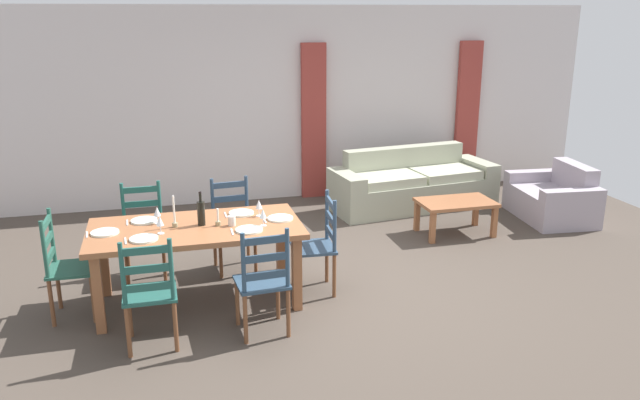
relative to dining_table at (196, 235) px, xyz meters
name	(u,v)px	position (x,y,z in m)	size (l,w,h in m)	color
ground_plane	(335,288)	(1.32, -0.01, -0.67)	(9.60, 9.60, 0.02)	#493F36
wall_far	(272,105)	(1.32, 3.29, 0.69)	(9.60, 0.16, 2.70)	silver
curtain_panel_left	(314,122)	(1.89, 3.15, 0.44)	(0.35, 0.08, 2.20)	#993831
curtain_panel_right	(467,115)	(4.29, 3.15, 0.44)	(0.35, 0.08, 2.20)	#993831
dining_table	(196,235)	(0.00, 0.00, 0.00)	(1.90, 0.96, 0.75)	#9B5E39
dining_chair_near_left	(150,293)	(-0.42, -0.75, -0.19)	(0.42, 0.40, 0.96)	#22554D
dining_chair_near_right	(263,281)	(0.48, -0.75, -0.19)	(0.44, 0.43, 0.96)	#2D455B
dining_chair_far_left	(144,231)	(-0.48, 0.79, -0.19)	(0.42, 0.40, 0.96)	#215A50
dining_chair_far_right	(233,225)	(0.42, 0.75, -0.19)	(0.45, 0.43, 0.96)	#2D435B
dining_chair_head_west	(66,266)	(-1.13, 0.01, -0.19)	(0.41, 0.43, 0.96)	#255747
dining_chair_head_east	(319,244)	(1.14, -0.03, -0.19)	(0.43, 0.45, 0.96)	#2E455D
dinner_plate_near_left	(144,239)	(-0.45, -0.25, 0.10)	(0.24, 0.24, 0.02)	white
fork_near_left	(125,241)	(-0.60, -0.25, 0.09)	(0.02, 0.17, 0.01)	silver
dinner_plate_near_right	(249,230)	(0.45, -0.25, 0.10)	(0.24, 0.24, 0.02)	white
fork_near_right	(232,232)	(0.30, -0.25, 0.09)	(0.02, 0.17, 0.01)	silver
dinner_plate_far_left	(144,221)	(-0.45, 0.25, 0.10)	(0.24, 0.24, 0.02)	white
fork_far_left	(127,223)	(-0.60, 0.25, 0.09)	(0.02, 0.17, 0.01)	silver
dinner_plate_far_right	(241,213)	(0.45, 0.25, 0.10)	(0.24, 0.24, 0.02)	white
fork_far_right	(226,215)	(0.30, 0.25, 0.09)	(0.02, 0.17, 0.01)	silver
dinner_plate_head_west	(105,232)	(-0.78, 0.00, 0.10)	(0.24, 0.24, 0.02)	white
fork_head_west	(87,235)	(-0.93, 0.00, 0.09)	(0.02, 0.17, 0.01)	silver
dinner_plate_head_east	(280,218)	(0.78, 0.00, 0.10)	(0.24, 0.24, 0.02)	white
fork_head_east	(264,220)	(0.63, 0.00, 0.09)	(0.02, 0.17, 0.01)	silver
wine_bottle	(201,213)	(0.06, 0.01, 0.20)	(0.07, 0.07, 0.32)	black
wine_glass_near_left	(160,222)	(-0.31, -0.13, 0.20)	(0.06, 0.06, 0.16)	white
wine_glass_near_right	(263,214)	(0.59, -0.15, 0.20)	(0.06, 0.06, 0.16)	white
wine_glass_far_left	(157,212)	(-0.33, 0.16, 0.20)	(0.06, 0.06, 0.16)	white
wine_glass_far_right	(259,205)	(0.60, 0.14, 0.20)	(0.06, 0.06, 0.16)	white
coffee_cup_primary	(232,221)	(0.32, -0.07, 0.13)	(0.07, 0.07, 0.09)	silver
candle_tall	(174,218)	(-0.18, 0.02, 0.17)	(0.05, 0.05, 0.29)	#998C66
candle_short	(218,221)	(0.20, -0.04, 0.13)	(0.05, 0.05, 0.16)	#998C66
couch	(411,186)	(3.09, 2.34, -0.37)	(2.36, 1.08, 0.80)	#A5A88F
coffee_table	(456,206)	(3.16, 1.12, -0.31)	(0.90, 0.56, 0.42)	#9B5E39
armchair_upholstered	(556,199)	(4.71, 1.37, -0.41)	(0.90, 1.23, 0.72)	#A79BA7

